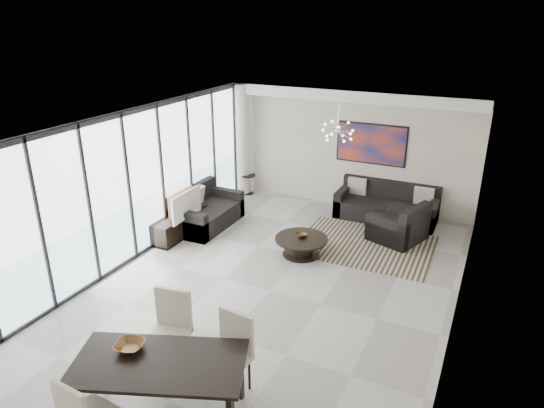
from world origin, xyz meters
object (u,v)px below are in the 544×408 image
Objects in this scene: coffee_table at (301,245)px; dining_table at (159,368)px; sofa_main at (386,207)px; television at (182,204)px; tv_console at (180,225)px.

coffee_table is 0.48× the size of dining_table.
television is at bearing -141.53° from sofa_main.
sofa_main is 4.78m from tv_console.
sofa_main is (1.10, 2.57, 0.07)m from coffee_table.
dining_table is (-0.97, -7.17, 0.46)m from sofa_main.
coffee_table is 0.46× the size of sofa_main.
dining_table is (2.70, -4.25, -0.03)m from television.
sofa_main is 2.27× the size of television.
tv_console is at bearing -143.41° from sofa_main.
coffee_table is 4.63m from dining_table.
tv_console is 0.56m from television.
coffee_table is 2.66m from television.
television is at bearing 122.46° from dining_table.
television reaches higher than sofa_main.
sofa_main is at bearing 82.28° from dining_table.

